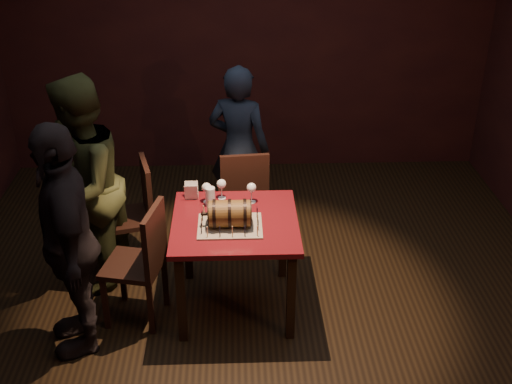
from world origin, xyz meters
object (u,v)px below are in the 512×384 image
at_px(wine_glass_mid, 221,185).
at_px(chair_back, 244,194).
at_px(pub_table, 235,234).
at_px(wine_glass_right, 252,188).
at_px(chair_left_rear, 136,209).
at_px(person_left_front, 68,241).
at_px(chair_left_front, 143,258).
at_px(barrel_cake, 230,214).
at_px(wine_glass_left, 207,188).
at_px(person_back, 239,148).
at_px(pint_of_ale, 210,197).
at_px(person_left_rear, 82,188).

height_order(wine_glass_mid, chair_back, chair_back).
height_order(pub_table, wine_glass_right, wine_glass_right).
distance_m(chair_left_rear, person_left_front, 1.04).
distance_m(chair_left_front, person_left_front, 0.58).
relative_size(wine_glass_mid, chair_back, 0.17).
relative_size(barrel_cake, chair_left_front, 0.38).
height_order(wine_glass_right, person_left_front, person_left_front).
bearing_deg(person_left_front, wine_glass_mid, 108.78).
height_order(wine_glass_left, wine_glass_mid, same).
xyz_separation_m(pub_table, chair_left_front, (-0.66, -0.12, -0.12)).
bearing_deg(person_left_front, person_back, 128.81).
bearing_deg(pint_of_ale, wine_glass_mid, 53.66).
bearing_deg(wine_glass_left, barrel_cake, -64.91).
distance_m(wine_glass_mid, chair_left_rear, 0.82).
height_order(pub_table, person_back, person_back).
distance_m(barrel_cake, pint_of_ale, 0.34).
height_order(barrel_cake, wine_glass_left, barrel_cake).
bearing_deg(wine_glass_left, wine_glass_right, -2.35).
bearing_deg(chair_back, wine_glass_left, -117.40).
relative_size(barrel_cake, chair_left_rear, 0.38).
distance_m(chair_back, person_left_rear, 1.35).
distance_m(pint_of_ale, person_left_rear, 0.97).
relative_size(wine_glass_mid, chair_left_front, 0.17).
xyz_separation_m(wine_glass_mid, chair_left_rear, (-0.70, 0.26, -0.34)).
bearing_deg(pint_of_ale, wine_glass_right, 8.01).
bearing_deg(chair_back, barrel_cake, -96.98).
height_order(wine_glass_mid, person_back, person_back).
relative_size(wine_glass_mid, person_left_front, 0.10).
distance_m(pub_table, person_back, 1.26).
relative_size(pub_table, chair_left_rear, 0.97).
relative_size(wine_glass_mid, person_back, 0.11).
distance_m(pub_table, person_left_front, 1.17).
xyz_separation_m(pub_table, chair_back, (0.08, 0.82, -0.12)).
xyz_separation_m(chair_left_rear, person_left_rear, (-0.34, -0.25, 0.33)).
height_order(barrel_cake, person_back, person_back).
xyz_separation_m(pub_table, wine_glass_left, (-0.21, 0.28, 0.23)).
relative_size(wine_glass_mid, pint_of_ale, 1.07).
relative_size(barrel_cake, pint_of_ale, 2.36).
distance_m(barrel_cake, chair_left_rear, 1.08).
bearing_deg(pub_table, chair_back, 84.78).
bearing_deg(chair_left_front, pub_table, 10.33).
xyz_separation_m(pub_table, wine_glass_mid, (-0.10, 0.33, 0.23)).
xyz_separation_m(wine_glass_left, person_left_rear, (-0.93, 0.06, -0.01)).
height_order(wine_glass_left, pint_of_ale, wine_glass_left).
bearing_deg(chair_left_rear, barrel_cake, -41.65).
bearing_deg(chair_back, wine_glass_mid, -109.41).
bearing_deg(wine_glass_left, person_left_rear, 176.05).
height_order(wine_glass_right, person_back, person_back).
height_order(wine_glass_right, chair_back, chair_back).
bearing_deg(person_left_rear, wine_glass_left, 97.50).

